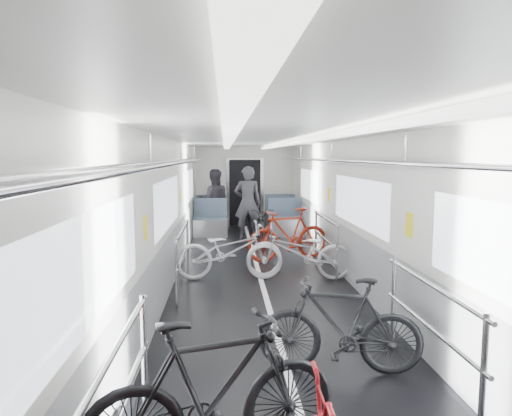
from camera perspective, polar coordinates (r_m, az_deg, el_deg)
The scene contains 9 objects.
car_shell at distance 8.81m, azimuth 0.06°, elevation 0.05°, with size 3.02×14.01×2.41m.
bike_left_mid at distance 3.33m, azimuth -5.21°, elevation -22.02°, with size 0.50×1.78×1.07m, color black.
bike_left_far at distance 7.96m, azimuth -3.35°, elevation -5.33°, with size 0.65×1.86×0.98m, color silver.
bike_right_near at distance 4.67m, azimuth 10.48°, elevation -14.21°, with size 0.45×1.60×0.96m, color black.
bike_right_mid at distance 7.88m, azimuth 5.47°, elevation -5.54°, with size 0.64×1.82×0.96m, color #AFAFB4.
bike_right_far at distance 9.27m, azimuth 4.08°, elevation -3.33°, with size 0.50×1.79×1.07m, color maroon.
bike_aisle at distance 11.55m, azimuth 0.61°, elevation -1.96°, with size 0.55×1.57×0.83m, color black.
person_standing at distance 11.57m, azimuth -1.04°, elevation 0.64°, with size 0.68×0.45×1.87m, color black.
person_seated at distance 12.64m, azimuth -5.25°, elevation 0.88°, with size 0.85×0.67×1.76m, color #29272D.
Camera 1 is at (-0.60, -6.96, 2.13)m, focal length 32.00 mm.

